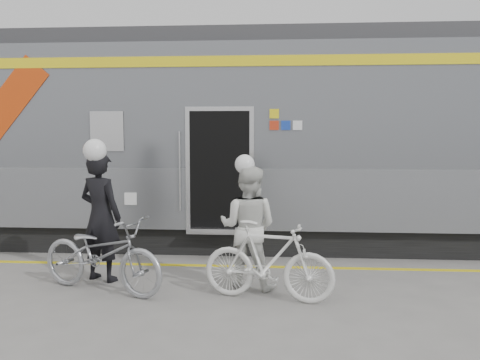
# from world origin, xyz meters

# --- Properties ---
(ground) EXTENTS (90.00, 90.00, 0.00)m
(ground) POSITION_xyz_m (0.00, 0.00, 0.00)
(ground) COLOR slate
(ground) RESTS_ON ground
(train) EXTENTS (24.00, 3.17, 4.10)m
(train) POSITION_xyz_m (-1.85, 4.19, 2.05)
(train) COLOR black
(train) RESTS_ON ground
(safety_strip) EXTENTS (24.00, 0.12, 0.01)m
(safety_strip) POSITION_xyz_m (0.00, 2.15, 0.00)
(safety_strip) COLOR yellow
(safety_strip) RESTS_ON ground
(man) EXTENTS (0.83, 0.69, 1.95)m
(man) POSITION_xyz_m (-1.29, 1.22, 0.97)
(man) COLOR black
(man) RESTS_ON ground
(bicycle_left) EXTENTS (2.16, 1.41, 1.07)m
(bicycle_left) POSITION_xyz_m (-1.09, 0.67, 0.54)
(bicycle_left) COLOR #A1A3A8
(bicycle_left) RESTS_ON ground
(woman) EXTENTS (0.98, 0.84, 1.76)m
(woman) POSITION_xyz_m (0.94, 1.02, 0.88)
(woman) COLOR silver
(woman) RESTS_ON ground
(bicycle_right) EXTENTS (1.84, 0.88, 1.06)m
(bicycle_right) POSITION_xyz_m (1.24, 0.47, 0.53)
(bicycle_right) COLOR silver
(bicycle_right) RESTS_ON ground
(helmet_man) EXTENTS (0.34, 0.34, 0.34)m
(helmet_man) POSITION_xyz_m (-1.29, 1.22, 2.11)
(helmet_man) COLOR white
(helmet_man) RESTS_ON man
(helmet_woman) EXTENTS (0.28, 0.28, 0.28)m
(helmet_woman) POSITION_xyz_m (0.94, 1.02, 1.90)
(helmet_woman) COLOR white
(helmet_woman) RESTS_ON woman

